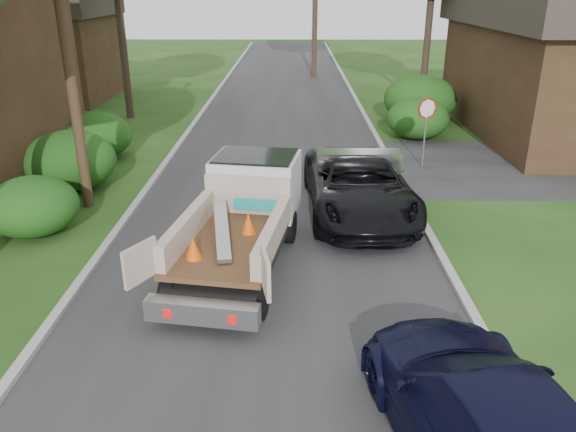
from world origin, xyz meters
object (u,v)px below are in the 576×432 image
(house_left_far, at_px, (42,43))
(flatbed_truck, at_px, (247,208))
(stop_sign, at_px, (426,118))
(black_pickup, at_px, (359,185))
(navy_suv, at_px, (493,428))
(utility_pole, at_px, (63,22))

(house_left_far, relative_size, flatbed_truck, 1.25)
(stop_sign, distance_m, flatbed_truck, 9.17)
(house_left_far, distance_m, flatbed_truck, 23.99)
(stop_sign, xyz_separation_m, black_pickup, (-2.80, -4.50, -0.94))
(stop_sign, relative_size, house_left_far, 0.33)
(flatbed_truck, bearing_deg, navy_suv, -52.15)
(utility_pole, height_order, navy_suv, utility_pole)
(stop_sign, distance_m, utility_pole, 11.91)
(flatbed_truck, height_order, navy_suv, flatbed_truck)
(flatbed_truck, distance_m, navy_suv, 7.65)
(house_left_far, xyz_separation_m, black_pickup, (15.90, -17.50, -2.21))
(stop_sign, bearing_deg, house_left_far, 145.19)
(utility_pole, height_order, black_pickup, utility_pole)
(house_left_far, distance_m, navy_suv, 31.62)
(house_left_far, height_order, flatbed_truck, house_left_far)
(navy_suv, bearing_deg, stop_sign, -107.86)
(flatbed_truck, bearing_deg, stop_sign, 60.10)
(black_pickup, distance_m, navy_suv, 9.33)
(black_pickup, bearing_deg, stop_sign, 55.74)
(navy_suv, bearing_deg, house_left_far, -67.51)
(house_left_far, bearing_deg, black_pickup, -47.74)
(stop_sign, height_order, utility_pole, utility_pole)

